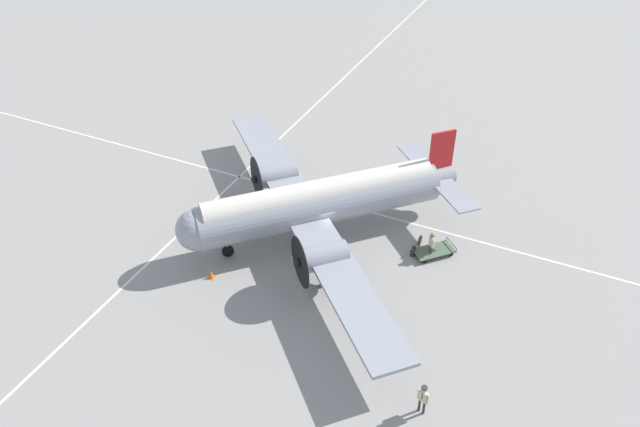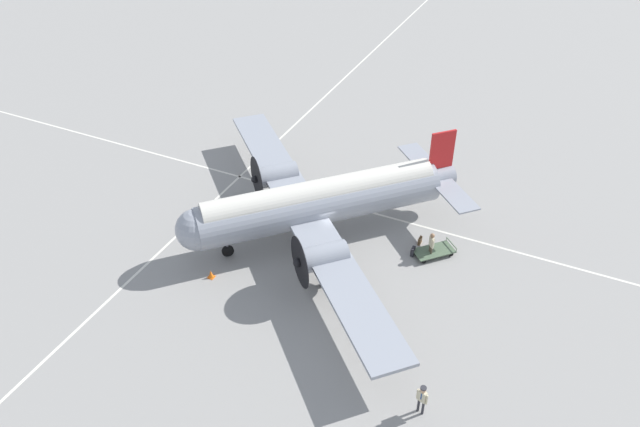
# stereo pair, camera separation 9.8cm
# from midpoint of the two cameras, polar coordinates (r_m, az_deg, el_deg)

# --- Properties ---
(ground_plane) EXTENTS (300.00, 300.00, 0.00)m
(ground_plane) POSITION_cam_midpoint_polar(r_m,az_deg,el_deg) (37.88, -0.07, -1.96)
(ground_plane) COLOR gray
(apron_line_eastwest) EXTENTS (120.00, 0.16, 0.01)m
(apron_line_eastwest) POSITION_cam_midpoint_polar(r_m,az_deg,el_deg) (41.16, -9.96, 0.94)
(apron_line_eastwest) COLOR silver
(apron_line_eastwest) RESTS_ON ground_plane
(apron_line_northsouth) EXTENTS (0.16, 120.00, 0.01)m
(apron_line_northsouth) POSITION_cam_midpoint_polar(r_m,az_deg,el_deg) (40.42, 2.03, 0.81)
(apron_line_northsouth) COLOR silver
(apron_line_northsouth) RESTS_ON ground_plane
(airliner_main) EXTENTS (19.20, 19.44, 5.62)m
(airliner_main) POSITION_cam_midpoint_polar(r_m,az_deg,el_deg) (36.29, -0.68, 0.96)
(airliner_main) COLOR #9399A3
(airliner_main) RESTS_ON ground_plane
(crew_foreground) EXTENTS (0.35, 0.55, 1.70)m
(crew_foreground) POSITION_cam_midpoint_polar(r_m,az_deg,el_deg) (28.51, 9.30, -16.19)
(crew_foreground) COLOR #2D2D33
(crew_foreground) RESTS_ON ground_plane
(passenger_boarding) EXTENTS (0.48, 0.38, 1.68)m
(passenger_boarding) POSITION_cam_midpoint_polar(r_m,az_deg,el_deg) (36.23, 10.09, -2.62)
(passenger_boarding) COLOR #473D2D
(passenger_boarding) RESTS_ON ground_plane
(suitcase_near_door) EXTENTS (0.41, 0.19, 0.58)m
(suitcase_near_door) POSITION_cam_midpoint_polar(r_m,az_deg,el_deg) (36.64, 8.42, -3.42)
(suitcase_near_door) COLOR #232328
(suitcase_near_door) RESTS_ON ground_plane
(suitcase_upright_spare) EXTENTS (0.44, 0.14, 0.49)m
(suitcase_upright_spare) POSITION_cam_midpoint_polar(r_m,az_deg,el_deg) (37.56, 9.05, -2.44)
(suitcase_upright_spare) COLOR brown
(suitcase_upright_spare) RESTS_ON ground_plane
(baggage_cart) EXTENTS (2.51, 2.48, 0.56)m
(baggage_cart) POSITION_cam_midpoint_polar(r_m,az_deg,el_deg) (36.86, 10.33, -3.37)
(baggage_cart) COLOR #4C6047
(baggage_cart) RESTS_ON ground_plane
(traffic_cone) EXTENTS (0.37, 0.37, 0.48)m
(traffic_cone) POSITION_cam_midpoint_polar(r_m,az_deg,el_deg) (35.33, -10.00, -5.51)
(traffic_cone) COLOR orange
(traffic_cone) RESTS_ON ground_plane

